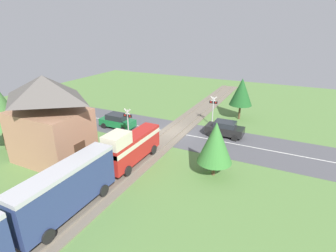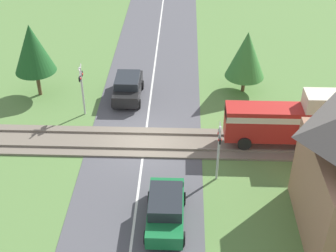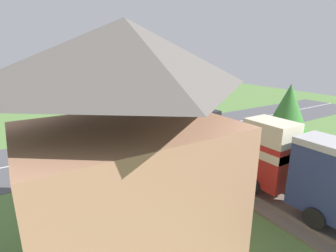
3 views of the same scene
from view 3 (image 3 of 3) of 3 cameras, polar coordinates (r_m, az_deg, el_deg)
The scene contains 11 objects.
ground_plane at distance 19.35m, azimuth -2.08°, elevation -2.48°, with size 60.00×60.00×0.00m, color #5B8442.
road_surface at distance 19.35m, azimuth -2.08°, elevation -2.45°, with size 48.00×6.40×0.02m.
track_bed at distance 19.33m, azimuth -2.08°, elevation -2.29°, with size 2.80×48.00×0.24m.
car_near_crossing at distance 22.97m, azimuth 6.83°, elevation 2.53°, with size 3.70×1.81×1.55m.
car_far_side at distance 15.75m, azimuth -18.72°, elevation -4.70°, with size 3.83×1.79×1.57m.
crossing_signal_west_approach at distance 23.52m, azimuth -0.76°, elevation 6.22°, with size 0.90×0.18×3.31m.
crossing_signal_east_approach at distance 14.12m, azimuth -4.44°, elevation -0.67°, with size 0.90×0.18×3.31m.
station_building at distance 7.48m, azimuth -8.29°, elevation -5.71°, with size 6.19×4.55×6.98m.
pedestrian_by_station at distance 11.31m, azimuth 12.85°, elevation -12.69°, with size 0.44×0.44×1.79m.
tree_roadside_hedge at distance 18.45m, azimuth 24.74°, elevation 3.60°, with size 2.56×2.56×4.19m.
tree_beyond_track at distance 27.38m, azimuth -0.40°, elevation 10.12°, with size 2.60×2.60×4.86m.
Camera 3 is at (9.11, 15.91, 6.21)m, focal length 28.00 mm.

